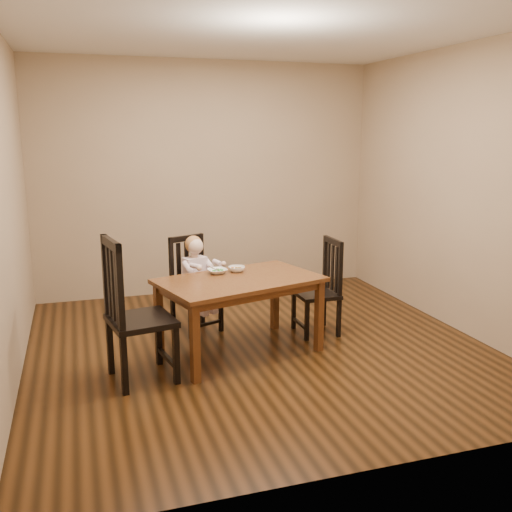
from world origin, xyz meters
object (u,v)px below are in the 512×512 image
object	(u,v)px
toddler	(196,274)
bowl_veg	(237,269)
chair_right	(321,288)
chair_child	(194,286)
bowl_peas	(217,271)
chair_left	(133,314)
dining_table	(240,287)

from	to	relation	value
toddler	bowl_veg	size ratio (longest dim) A/B	3.29
chair_right	bowl_veg	xyz separation A→B (m)	(-0.84, -0.02, 0.26)
chair_child	bowl_peas	bearing A→B (deg)	82.56
chair_left	chair_child	bearing A→B (deg)	136.38
chair_left	bowl_peas	world-z (taller)	chair_left
bowl_veg	chair_right	bearing A→B (deg)	1.37
chair_right	toddler	distance (m)	1.20
bowl_peas	bowl_veg	xyz separation A→B (m)	(0.18, 0.02, 0.00)
toddler	dining_table	bearing A→B (deg)	88.90
dining_table	chair_left	size ratio (longest dim) A/B	1.33
bowl_peas	bowl_veg	size ratio (longest dim) A/B	1.13
chair_child	chair_left	size ratio (longest dim) A/B	0.81
dining_table	chair_right	world-z (taller)	chair_right
dining_table	toddler	world-z (taller)	toddler
chair_right	toddler	size ratio (longest dim) A/B	1.86
chair_right	bowl_veg	distance (m)	0.88
chair_left	toddler	world-z (taller)	chair_left
bowl_veg	bowl_peas	bearing A→B (deg)	-175.04
bowl_peas	bowl_veg	distance (m)	0.18
chair_left	bowl_veg	xyz separation A→B (m)	(0.97, 0.54, 0.15)
chair_right	bowl_veg	world-z (taller)	chair_right
chair_child	chair_left	distance (m)	1.22
chair_child	toddler	size ratio (longest dim) A/B	1.86
chair_child	bowl_veg	bearing A→B (deg)	101.46
dining_table	chair_left	bearing A→B (deg)	-161.89
bowl_peas	chair_right	bearing A→B (deg)	2.02
dining_table	toddler	size ratio (longest dim) A/B	3.06
chair_left	bowl_veg	distance (m)	1.13
toddler	bowl_peas	distance (m)	0.47
chair_left	chair_right	xyz separation A→B (m)	(1.81, 0.56, -0.11)
toddler	bowl_veg	distance (m)	0.53
chair_child	toddler	distance (m)	0.13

